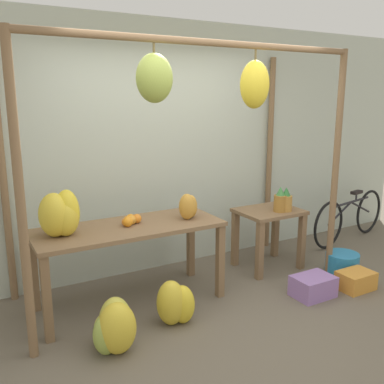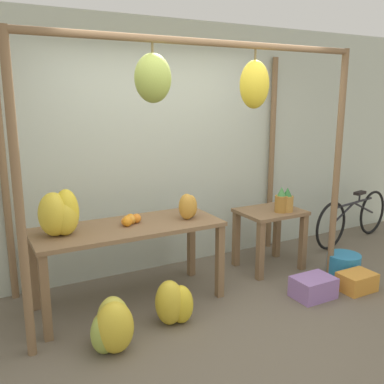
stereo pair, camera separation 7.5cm
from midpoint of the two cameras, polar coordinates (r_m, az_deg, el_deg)
ground_plane at (r=3.97m, az=5.54°, el=-17.33°), size 20.00×20.00×0.00m
shop_wall_back at (r=4.85m, az=-4.51°, el=5.78°), size 8.00×0.08×2.80m
stall_awning at (r=3.94m, az=0.94°, el=9.77°), size 3.26×1.27×2.45m
display_table_main at (r=4.11m, az=-7.92°, el=-5.89°), size 1.77×0.70×0.79m
display_table_side at (r=5.05m, az=10.76°, el=-4.30°), size 0.71×0.57×0.70m
banana_pile_on_table at (r=3.89m, az=-16.54°, el=-2.88°), size 0.39×0.34×0.40m
orange_pile at (r=4.09m, az=-7.79°, el=-3.73°), size 0.21×0.19×0.09m
pineapple_cluster at (r=4.94m, az=12.60°, el=-1.22°), size 0.21×0.16×0.29m
banana_pile_ground_left at (r=3.61m, az=-10.01°, el=-17.25°), size 0.40×0.45×0.44m
banana_pile_ground_right at (r=3.90m, az=-1.84°, el=-14.60°), size 0.42×0.34×0.41m
fruit_crate_white at (r=4.57m, az=16.33°, el=-12.09°), size 0.41×0.30×0.21m
blue_bucket at (r=5.19m, az=19.94°, el=-9.08°), size 0.37×0.37×0.24m
parked_bicycle at (r=6.33m, az=20.98°, el=-3.19°), size 1.66×0.35×0.69m
papaya_pile at (r=4.23m, az=0.04°, el=-1.95°), size 0.24×0.23×0.26m
fruit_crate_purple at (r=4.86m, az=21.53°, el=-11.06°), size 0.36×0.27×0.19m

